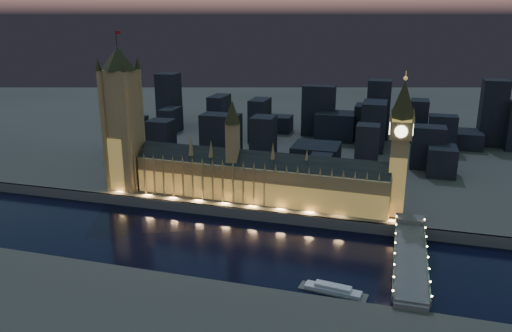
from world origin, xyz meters
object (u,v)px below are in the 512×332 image
(victoria_tower, at_px, (122,113))
(river_boat, at_px, (333,290))
(elizabeth_tower, at_px, (401,137))
(palace_of_westminster, at_px, (256,178))
(westminster_bridge, at_px, (410,259))

(victoria_tower, height_order, river_boat, victoria_tower)
(elizabeth_tower, distance_m, river_boat, 127.86)
(palace_of_westminster, height_order, river_boat, palace_of_westminster)
(palace_of_westminster, relative_size, river_boat, 5.18)
(palace_of_westminster, bearing_deg, river_boat, -54.92)
(westminster_bridge, bearing_deg, river_boat, -134.71)
(palace_of_westminster, height_order, elizabeth_tower, elizabeth_tower)
(elizabeth_tower, xyz_separation_m, westminster_bridge, (10.87, -65.36, -59.58))
(victoria_tower, distance_m, river_boat, 227.21)
(victoria_tower, bearing_deg, river_boat, -29.54)
(river_boat, bearing_deg, palace_of_westminster, 125.08)
(elizabeth_tower, relative_size, westminster_bridge, 0.92)
(elizabeth_tower, bearing_deg, westminster_bridge, -80.56)
(river_boat, bearing_deg, victoria_tower, 150.46)
(elizabeth_tower, relative_size, river_boat, 2.66)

